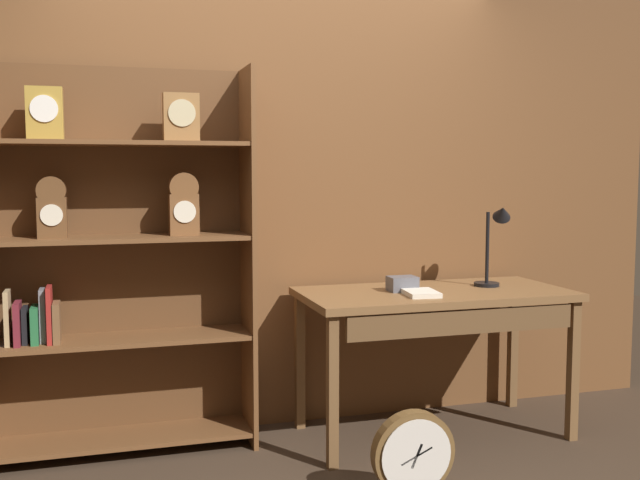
% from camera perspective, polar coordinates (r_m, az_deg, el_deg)
% --- Properties ---
extents(back_wood_panel, '(4.80, 0.05, 2.60)m').
position_cam_1_polar(back_wood_panel, '(4.18, -3.12, 3.32)').
color(back_wood_panel, brown).
rests_on(back_wood_panel, ground).
extents(bookshelf, '(1.35, 0.35, 1.98)m').
position_cam_1_polar(bookshelf, '(3.90, -15.67, -1.50)').
color(bookshelf, brown).
rests_on(bookshelf, ground).
extents(workbench, '(1.45, 0.70, 0.80)m').
position_cam_1_polar(workbench, '(4.07, 8.95, -5.09)').
color(workbench, brown).
rests_on(workbench, ground).
extents(desk_lamp, '(0.20, 0.20, 0.48)m').
position_cam_1_polar(desk_lamp, '(4.24, 13.36, 0.12)').
color(desk_lamp, black).
rests_on(desk_lamp, workbench).
extents(toolbox_small, '(0.15, 0.11, 0.08)m').
position_cam_1_polar(toolbox_small, '(4.02, 6.35, -3.37)').
color(toolbox_small, '#595960').
rests_on(toolbox_small, workbench).
extents(open_repair_manual, '(0.18, 0.24, 0.02)m').
position_cam_1_polar(open_repair_manual, '(3.90, 7.76, -4.06)').
color(open_repair_manual, silver).
rests_on(open_repair_manual, workbench).
extents(round_clock_large, '(0.37, 0.11, 0.41)m').
position_cam_1_polar(round_clock_large, '(3.37, 7.18, -16.19)').
color(round_clock_large, brown).
rests_on(round_clock_large, ground).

